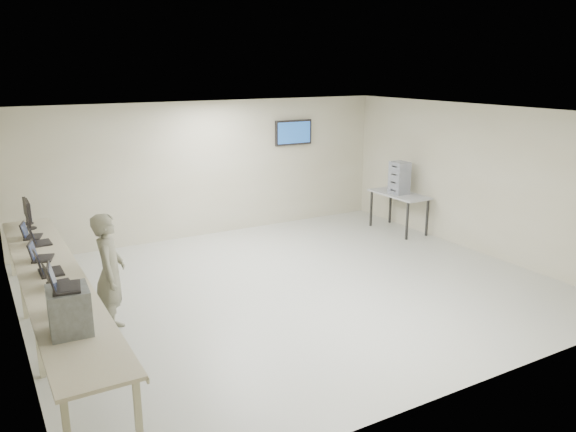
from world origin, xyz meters
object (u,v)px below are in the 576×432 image
equipment_box (69,310)px  side_table (399,197)px  workbench (53,280)px  soldier (110,274)px

equipment_box → side_table: size_ratio=0.33×
workbench → side_table: workbench is taller
workbench → equipment_box: 1.83m
equipment_box → side_table: bearing=29.1°
equipment_box → soldier: (0.75, 1.66, -0.31)m
equipment_box → soldier: 1.85m
workbench → equipment_box: bearing=-92.0°
workbench → equipment_box: equipment_box is taller
equipment_box → workbench: bearing=91.6°
workbench → side_table: size_ratio=4.32×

